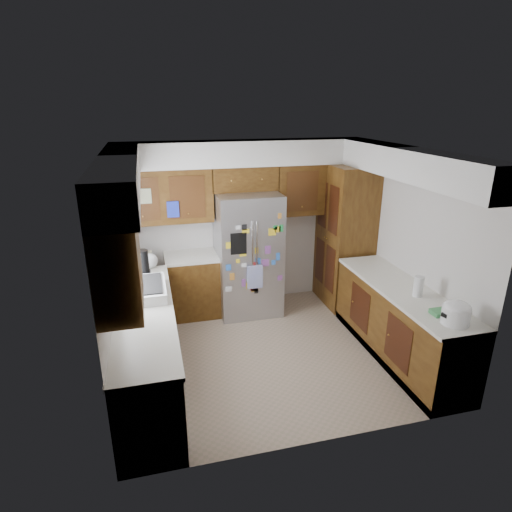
# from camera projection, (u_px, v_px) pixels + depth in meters

# --- Properties ---
(floor) EXTENTS (3.60, 3.60, 0.00)m
(floor) POSITION_uv_depth(u_px,v_px,m) (270.00, 351.00, 5.46)
(floor) COLOR tan
(floor) RESTS_ON ground
(room_shell) EXTENTS (3.64, 3.24, 2.52)m
(room_shell) POSITION_uv_depth(u_px,v_px,m) (255.00, 205.00, 5.15)
(room_shell) COLOR silver
(room_shell) RESTS_ON ground
(left_counter_run) EXTENTS (1.36, 3.20, 0.92)m
(left_counter_run) POSITION_uv_depth(u_px,v_px,m) (159.00, 334.00, 5.02)
(left_counter_run) COLOR #40240C
(left_counter_run) RESTS_ON ground
(right_counter_run) EXTENTS (0.63, 2.25, 0.92)m
(right_counter_run) POSITION_uv_depth(u_px,v_px,m) (399.00, 325.00, 5.23)
(right_counter_run) COLOR #40240C
(right_counter_run) RESTS_ON ground
(pantry) EXTENTS (0.60, 0.90, 2.15)m
(pantry) POSITION_uv_depth(u_px,v_px,m) (345.00, 236.00, 6.49)
(pantry) COLOR #40240C
(pantry) RESTS_ON ground
(fridge) EXTENTS (0.90, 0.79, 1.80)m
(fridge) POSITION_uv_depth(u_px,v_px,m) (248.00, 254.00, 6.25)
(fridge) COLOR #9E9EA3
(fridge) RESTS_ON ground
(bridge_cabinet) EXTENTS (0.96, 0.34, 0.35)m
(bridge_cabinet) POSITION_uv_depth(u_px,v_px,m) (244.00, 178.00, 6.09)
(bridge_cabinet) COLOR #40240C
(bridge_cabinet) RESTS_ON fridge
(fridge_top_items) EXTENTS (0.81, 0.29, 0.25)m
(fridge_top_items) POSITION_uv_depth(u_px,v_px,m) (251.00, 157.00, 5.98)
(fridge_top_items) COLOR #1C30B4
(fridge_top_items) RESTS_ON bridge_cabinet
(sink_assembly) EXTENTS (0.52, 0.70, 0.37)m
(sink_assembly) POSITION_uv_depth(u_px,v_px,m) (143.00, 289.00, 4.86)
(sink_assembly) COLOR white
(sink_assembly) RESTS_ON left_counter_run
(left_counter_clutter) EXTENTS (0.36, 0.82, 0.38)m
(left_counter_clutter) POSITION_uv_depth(u_px,v_px,m) (144.00, 263.00, 5.49)
(left_counter_clutter) COLOR black
(left_counter_clutter) RESTS_ON left_counter_run
(rice_cooker) EXTENTS (0.28, 0.27, 0.24)m
(rice_cooker) POSITION_uv_depth(u_px,v_px,m) (456.00, 312.00, 4.21)
(rice_cooker) COLOR white
(rice_cooker) RESTS_ON right_counter_run
(paper_towel) EXTENTS (0.11, 0.11, 0.24)m
(paper_towel) POSITION_uv_depth(u_px,v_px,m) (419.00, 286.00, 4.81)
(paper_towel) COLOR white
(paper_towel) RESTS_ON right_counter_run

